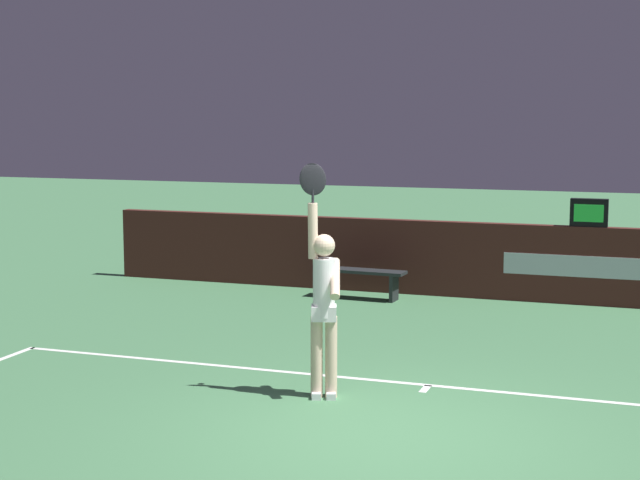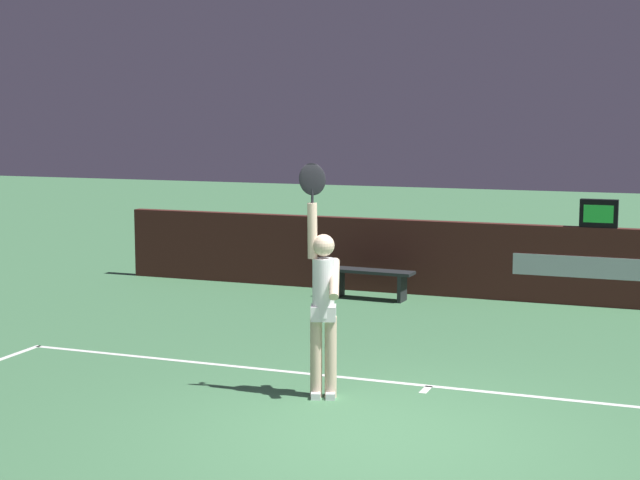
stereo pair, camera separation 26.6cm
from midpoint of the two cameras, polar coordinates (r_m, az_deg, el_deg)
ground_plane at (r=9.48m, az=4.39°, el=-11.30°), size 60.00×60.00×0.00m
court_lines at (r=8.45m, az=2.12°, el=-13.65°), size 10.63×6.06×0.00m
back_wall at (r=16.21m, az=11.67°, el=-1.28°), size 14.04×0.20×1.25m
speed_display at (r=15.95m, az=16.38°, el=1.49°), size 0.58×0.16×0.44m
tennis_player at (r=10.42m, az=0.91°, el=-3.56°), size 0.52×0.50×2.53m
tennis_ball at (r=10.31m, az=0.43°, el=3.97°), size 0.07×0.07×0.07m
courtside_bench_near at (r=16.05m, az=3.42°, el=-2.16°), size 1.47×0.44×0.49m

